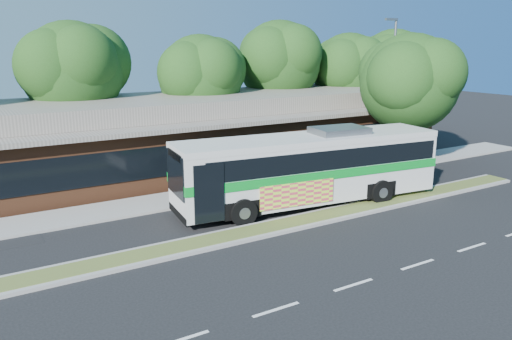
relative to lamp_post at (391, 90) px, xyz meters
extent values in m
plane|color=black|center=(-9.56, -6.00, -4.90)|extent=(120.00, 120.00, 0.00)
cube|color=#505925|center=(-9.56, -5.40, -4.83)|extent=(26.00, 1.10, 0.15)
cube|color=gray|center=(-9.56, 0.40, -4.84)|extent=(44.00, 2.60, 0.12)
cube|color=brown|center=(-9.56, 7.00, -3.30)|extent=(32.00, 10.00, 3.20)
cube|color=#6D665C|center=(-9.56, 7.00, -1.58)|extent=(33.20, 11.20, 0.24)
cube|color=#6D665C|center=(-9.56, 7.00, -0.95)|extent=(30.00, 8.00, 1.00)
cube|color=black|center=(-9.56, 1.97, -3.20)|extent=(30.00, 0.06, 1.60)
cylinder|color=slate|center=(0.04, 0.00, -0.40)|extent=(0.16, 0.16, 9.00)
cube|color=slate|center=(-0.36, 0.00, 4.10)|extent=(0.90, 0.18, 0.14)
cylinder|color=black|center=(-16.56, 10.00, -2.80)|extent=(0.44, 0.44, 4.20)
sphere|color=#1B3612|center=(-16.56, 10.00, 1.10)|extent=(6.00, 6.00, 6.00)
sphere|color=#1B3612|center=(-15.21, 10.45, 1.58)|extent=(4.68, 4.68, 4.68)
cylinder|color=black|center=(-8.56, 9.00, -3.01)|extent=(0.44, 0.44, 3.78)
sphere|color=#1B3612|center=(-8.56, 9.00, 0.56)|extent=(5.60, 5.60, 5.60)
sphere|color=#1B3612|center=(-7.30, 9.42, 1.00)|extent=(4.37, 4.37, 4.37)
cylinder|color=black|center=(-1.56, 10.00, -2.70)|extent=(0.44, 0.44, 4.41)
sphere|color=#1B3612|center=(-1.56, 10.00, 1.37)|extent=(6.20, 6.20, 6.20)
sphere|color=#1B3612|center=(-0.17, 10.46, 1.86)|extent=(4.84, 4.84, 4.84)
cylinder|color=black|center=(4.44, 9.00, -2.97)|extent=(0.44, 0.44, 3.86)
sphere|color=#1B3612|center=(4.44, 9.00, 0.70)|extent=(5.80, 5.80, 5.80)
sphere|color=#1B3612|center=(5.74, 9.43, 1.16)|extent=(4.52, 4.52, 4.52)
cylinder|color=black|center=(10.44, 10.00, -2.85)|extent=(0.44, 0.44, 4.12)
sphere|color=#1B3612|center=(10.44, 10.00, 1.01)|extent=(6.00, 6.00, 6.00)
sphere|color=#1B3612|center=(11.79, 10.45, 1.49)|extent=(4.68, 4.68, 4.68)
cube|color=silver|center=(-8.75, -3.48, -3.03)|extent=(13.30, 4.25, 3.01)
cube|color=black|center=(-8.43, -3.52, -2.43)|extent=(12.27, 4.18, 0.90)
cube|color=silver|center=(-8.75, -3.48, -1.66)|extent=(13.33, 4.27, 0.28)
cube|color=#058323|center=(-8.75, -3.48, -3.12)|extent=(13.37, 4.32, 0.41)
cube|color=black|center=(-15.27, -2.74, -2.67)|extent=(0.34, 2.44, 1.86)
cube|color=black|center=(-2.24, -4.23, -2.32)|extent=(0.32, 2.27, 1.20)
cube|color=#C3394D|center=(-10.32, -4.74, -3.81)|extent=(3.69, 0.48, 1.09)
cube|color=slate|center=(-7.13, -3.67, -1.37)|extent=(2.80, 2.03, 0.33)
cylinder|color=black|center=(-12.91, -4.38, -4.30)|extent=(1.24, 0.53, 1.20)
cylinder|color=black|center=(-12.60, -1.67, -4.30)|extent=(1.24, 0.53, 1.20)
cylinder|color=black|center=(-5.66, -5.21, -4.30)|extent=(1.24, 0.53, 1.20)
cylinder|color=black|center=(-5.35, -2.49, -4.30)|extent=(1.24, 0.53, 1.20)
cylinder|color=black|center=(0.76, -0.70, -3.13)|extent=(0.44, 0.44, 3.54)
sphere|color=#1B3612|center=(0.76, -0.70, 0.41)|extent=(5.91, 5.91, 5.91)
sphere|color=#1B3612|center=(2.09, -0.26, 0.89)|extent=(4.61, 4.61, 4.61)
camera|label=1|loc=(-22.88, -22.01, 2.67)|focal=35.00mm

